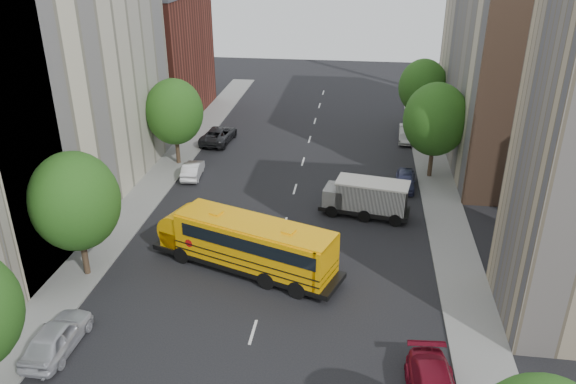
% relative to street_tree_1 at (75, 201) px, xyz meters
% --- Properties ---
extents(ground, '(120.00, 120.00, 0.00)m').
position_rel_street_tree_1_xyz_m(ground, '(11.00, 4.00, -4.95)').
color(ground, black).
rests_on(ground, ground).
extents(sidewalk_left, '(3.00, 80.00, 0.12)m').
position_rel_street_tree_1_xyz_m(sidewalk_left, '(-0.50, 9.00, -4.89)').
color(sidewalk_left, slate).
rests_on(sidewalk_left, ground).
extents(sidewalk_right, '(3.00, 80.00, 0.12)m').
position_rel_street_tree_1_xyz_m(sidewalk_right, '(22.50, 9.00, -4.89)').
color(sidewalk_right, slate).
rests_on(sidewalk_right, ground).
extents(lane_markings, '(0.15, 64.00, 0.01)m').
position_rel_street_tree_1_xyz_m(lane_markings, '(11.00, 14.00, -4.95)').
color(lane_markings, silver).
rests_on(lane_markings, ground).
extents(building_left_cream, '(10.00, 26.00, 20.00)m').
position_rel_street_tree_1_xyz_m(building_left_cream, '(-7.00, 10.00, 5.05)').
color(building_left_cream, beige).
rests_on(building_left_cream, ground).
extents(building_left_redbrick, '(10.00, 15.00, 13.00)m').
position_rel_street_tree_1_xyz_m(building_left_redbrick, '(-7.00, 32.00, 1.55)').
color(building_left_redbrick, maroon).
rests_on(building_left_redbrick, ground).
extents(building_right_far, '(10.00, 22.00, 18.00)m').
position_rel_street_tree_1_xyz_m(building_right_far, '(29.00, 24.00, 4.05)').
color(building_right_far, '#BBAE91').
rests_on(building_right_far, ground).
extents(building_right_sidewall, '(10.10, 0.30, 18.00)m').
position_rel_street_tree_1_xyz_m(building_right_sidewall, '(29.00, 13.00, 4.05)').
color(building_right_sidewall, brown).
rests_on(building_right_sidewall, ground).
extents(street_tree_1, '(5.12, 5.12, 7.90)m').
position_rel_street_tree_1_xyz_m(street_tree_1, '(0.00, 0.00, 0.00)').
color(street_tree_1, '#38281C').
rests_on(street_tree_1, ground).
extents(street_tree_2, '(4.99, 4.99, 7.71)m').
position_rel_street_tree_1_xyz_m(street_tree_2, '(0.00, 18.00, -0.12)').
color(street_tree_2, '#38281C').
rests_on(street_tree_2, ground).
extents(street_tree_4, '(5.25, 5.25, 8.10)m').
position_rel_street_tree_1_xyz_m(street_tree_4, '(22.00, 18.00, 0.12)').
color(street_tree_4, '#38281C').
rests_on(street_tree_4, ground).
extents(street_tree_5, '(4.86, 4.86, 7.51)m').
position_rel_street_tree_1_xyz_m(street_tree_5, '(22.00, 30.00, -0.25)').
color(street_tree_5, '#38281C').
rests_on(street_tree_5, ground).
extents(school_bus, '(12.47, 6.80, 3.47)m').
position_rel_street_tree_1_xyz_m(school_bus, '(9.31, 1.96, -3.02)').
color(school_bus, black).
rests_on(school_bus, ground).
extents(safari_truck, '(6.72, 3.39, 2.75)m').
position_rel_street_tree_1_xyz_m(safari_truck, '(16.65, 10.12, -3.50)').
color(safari_truck, black).
rests_on(safari_truck, ground).
extents(parked_car_0, '(1.95, 4.73, 1.60)m').
position_rel_street_tree_1_xyz_m(parked_car_0, '(1.65, -6.60, -4.15)').
color(parked_car_0, silver).
rests_on(parked_car_0, ground).
extents(parked_car_1, '(1.79, 4.12, 1.32)m').
position_rel_street_tree_1_xyz_m(parked_car_1, '(2.11, 15.32, -4.29)').
color(parked_car_1, silver).
rests_on(parked_car_1, ground).
extents(parked_car_2, '(2.96, 5.73, 1.54)m').
position_rel_street_tree_1_xyz_m(parked_car_2, '(2.20, 24.00, -4.18)').
color(parked_car_2, black).
rests_on(parked_car_2, ground).
extents(parked_car_4, '(1.94, 4.13, 1.37)m').
position_rel_street_tree_1_xyz_m(parked_car_4, '(19.80, 15.41, -4.27)').
color(parked_car_4, '#373B61').
rests_on(parked_car_4, ground).
extents(parked_car_5, '(1.78, 4.55, 1.48)m').
position_rel_street_tree_1_xyz_m(parked_car_5, '(20.60, 26.93, -4.21)').
color(parked_car_5, gray).
rests_on(parked_car_5, ground).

